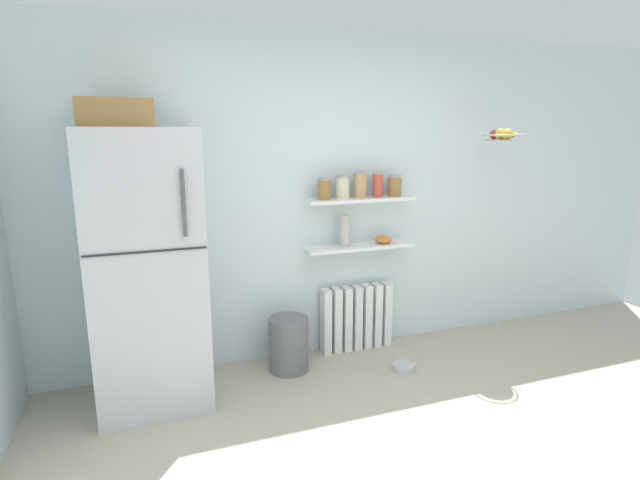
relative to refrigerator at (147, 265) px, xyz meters
name	(u,v)px	position (x,y,z in m)	size (l,w,h in m)	color
ground_plane	(409,454)	(1.35, -1.15, -0.96)	(7.04, 7.04, 0.00)	#B2A893
back_wall	(319,197)	(1.35, 0.40, 0.34)	(7.04, 0.10, 2.60)	silver
refrigerator	(147,265)	(0.00, 0.00, 0.00)	(0.71, 0.72, 2.01)	#B7BABF
radiator	(356,317)	(1.64, 0.27, -0.68)	(0.62, 0.12, 0.56)	white
wall_shelf_lower	(359,247)	(1.64, 0.24, -0.06)	(0.91, 0.22, 0.03)	white
wall_shelf_upper	(360,199)	(1.64, 0.24, 0.33)	(0.91, 0.22, 0.03)	white
storage_jar_0	(324,189)	(1.33, 0.24, 0.43)	(0.10, 0.10, 0.17)	olive
storage_jar_1	(342,187)	(1.49, 0.24, 0.43)	(0.11, 0.11, 0.19)	beige
storage_jar_2	(360,185)	(1.64, 0.24, 0.44)	(0.10, 0.10, 0.21)	tan
storage_jar_3	(378,185)	(1.79, 0.24, 0.44)	(0.08, 0.08, 0.20)	#C64C38
storage_jar_4	(395,186)	(1.95, 0.24, 0.43)	(0.11, 0.11, 0.17)	olive
vase	(345,231)	(1.51, 0.24, 0.08)	(0.08, 0.08, 0.25)	#B2ADA8
shelf_bowl	(384,239)	(1.86, 0.24, -0.01)	(0.14, 0.14, 0.06)	orange
trash_bin	(289,344)	(0.99, 0.09, -0.75)	(0.31, 0.31, 0.42)	slate
pet_food_bowl	(404,367)	(1.83, -0.23, -0.93)	(0.17, 0.17, 0.05)	#B7B7BC
hanging_fruit_basket	(503,135)	(2.79, -0.01, 0.83)	(0.32, 0.32, 0.10)	#B2B2B7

